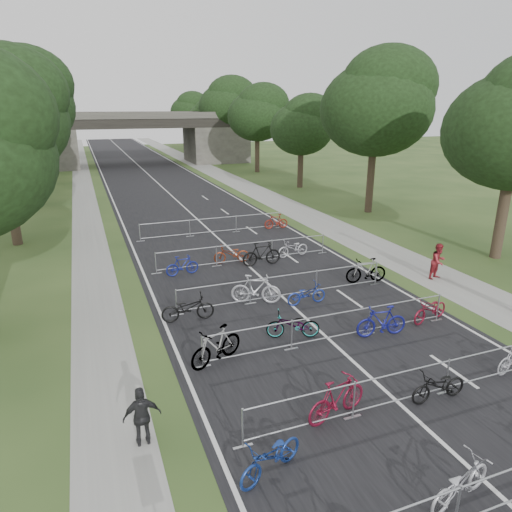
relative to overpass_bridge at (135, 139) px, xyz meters
The scene contains 40 objects.
road 15.41m from the overpass_bridge, 90.00° to the right, with size 11.00×140.00×0.01m, color black.
sidewalk_right 17.36m from the overpass_bridge, 61.93° to the right, with size 3.00×140.00×0.01m, color gray.
sidewalk_left 17.14m from the overpass_bridge, 116.57° to the right, with size 2.00×140.00×0.01m, color gray.
lane_markings 15.41m from the overpass_bridge, 90.00° to the right, with size 0.12×140.00×0.00m, color silver.
overpass_bridge is the anchor object (origin of this frame).
tree_right_1 39.56m from the overpass_bridge, 70.53° to the right, with size 8.18×8.18×12.47m.
tree_left_2 27.92m from the overpass_bridge, 114.44° to the right, with size 8.40×8.40×12.81m.
tree_right_2 28.39m from the overpass_bridge, 62.40° to the right, with size 6.16×6.16×9.39m.
tree_left_3 17.59m from the overpass_bridge, 131.07° to the right, with size 6.72×6.72×10.25m.
tree_right_3 18.82m from the overpass_bridge, 44.93° to the right, with size 7.17×7.17×10.93m.
tree_left_4 12.05m from the overpass_bridge, behind, with size 7.56×7.56×11.53m.
tree_right_4 13.86m from the overpass_bridge, ahead, with size 8.18×8.18×12.47m.
tree_left_5 16.44m from the overpass_bridge, 136.20° to the left, with size 8.40×8.40×12.81m.
tree_right_5 17.23m from the overpass_bridge, 39.82° to the left, with size 6.16×6.16×9.39m.
tree_left_6 25.77m from the overpass_bridge, 116.43° to the left, with size 6.72×6.72×10.25m.
tree_right_6 26.62m from the overpass_bridge, 60.25° to the left, with size 7.17×7.17×10.93m.
barrier_row_2 57.88m from the overpass_bridge, 90.00° to the right, with size 9.70×0.08×1.10m.
barrier_row_3 54.08m from the overpass_bridge, 90.00° to the right, with size 9.70×0.08×1.10m.
barrier_row_4 50.09m from the overpass_bridge, 90.00° to the right, with size 9.70×0.08×1.10m.
barrier_row_5 45.10m from the overpass_bridge, 90.00° to the right, with size 9.70×0.08×1.10m.
barrier_row_6 39.11m from the overpass_bridge, 90.00° to the right, with size 9.70×0.08×1.10m.
bike_5 60.97m from the overpass_bridge, 90.89° to the right, with size 0.64×1.85×0.97m, color #BABAC2.
bike_8 59.09m from the overpass_bridge, 94.18° to the right, with size 0.64×1.83×0.96m, color navy.
bike_9 57.75m from the overpass_bridge, 91.93° to the right, with size 0.56×1.97×1.18m, color maroon.
bike_10 58.10m from the overpass_bridge, 88.93° to the right, with size 0.61×1.76×0.92m, color black.
bike_12 54.14m from the overpass_bridge, 94.37° to the right, with size 0.57×2.03×1.22m, color #A9ACB2.
bike_13 53.38m from the overpass_bridge, 91.23° to the right, with size 0.66×1.89×0.99m, color #A9ACB2.
bike_14 54.38m from the overpass_bridge, 88.05° to the right, with size 0.54×1.90×1.14m, color navy.
bike_15 54.21m from the overpass_bridge, 85.44° to the right, with size 0.65×1.86×0.97m, color maroon.
bike_16 50.89m from the overpass_bridge, 94.86° to the right, with size 0.70×2.01×1.06m, color black.
bike_17 50.13m from the overpass_bridge, 91.49° to the right, with size 0.59×2.07×1.25m, color #B7B8C0.
bike_18 50.94m from the overpass_bridge, 89.30° to the right, with size 0.60×1.72×0.90m, color navy.
bike_19 49.92m from the overpass_bridge, 85.05° to the right, with size 0.55×1.95×1.17m, color #A9ACB2.
bike_20 45.88m from the overpass_bridge, 94.32° to the right, with size 0.46×1.64×0.98m, color navy.
bike_21 44.88m from the overpass_bridge, 90.85° to the right, with size 0.65×1.86×0.98m, color maroon.
bike_22 45.81m from the overpass_bridge, 89.17° to the right, with size 0.58×2.06×1.24m, color black.
bike_23 45.14m from the overpass_bridge, 86.43° to the right, with size 0.64×1.84×0.97m, color silver.
bike_27 39.49m from the overpass_bridge, 83.73° to the right, with size 0.46×1.62×0.97m, color maroon.
pedestrian_b 51.09m from the overpass_bridge, 81.26° to the right, with size 0.84×0.65×1.72m, color maroon.
pedestrian_c 57.30m from the overpass_bridge, 96.82° to the right, with size 0.91×0.38×1.56m, color black.
Camera 1 is at (-7.51, -1.32, 7.84)m, focal length 32.00 mm.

